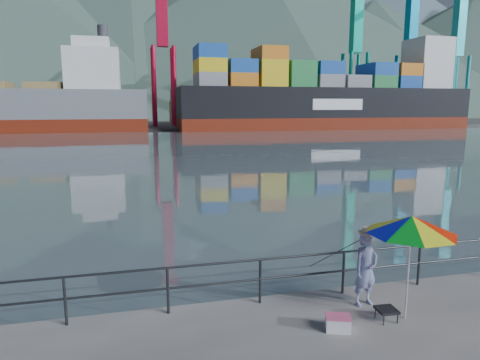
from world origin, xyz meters
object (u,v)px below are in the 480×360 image
cooler_bag (338,324)px  container_ship (334,97)px  fisherman (366,269)px  beach_umbrella (412,225)px  bulk_carrier (8,106)px

cooler_bag → container_ship: size_ratio=0.01×
cooler_bag → fisherman: bearing=59.1°
beach_umbrella → container_ship: size_ratio=0.04×
bulk_carrier → cooler_bag: bearing=-72.0°
fisherman → container_ship: (33.89, 70.35, 5.05)m
fisherman → beach_umbrella: size_ratio=0.71×
cooler_bag → bulk_carrier: size_ratio=0.01×
beach_umbrella → container_ship: (33.40, 71.12, 3.87)m
fisherman → cooler_bag: (-1.07, -0.87, -0.67)m
cooler_bag → bulk_carrier: bearing=127.9°
fisherman → bulk_carrier: bearing=98.1°
beach_umbrella → bulk_carrier: size_ratio=0.05×
beach_umbrella → fisherman: bearing=122.6°
beach_umbrella → container_ship: container_ship is taller
bulk_carrier → container_ship: bearing=-2.7°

